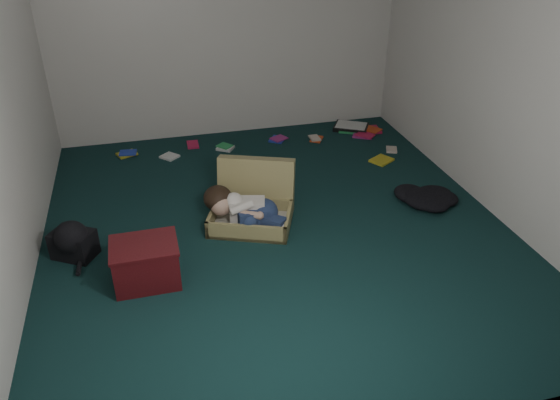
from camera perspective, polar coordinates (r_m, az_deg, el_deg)
name	(u,v)px	position (r m, az deg, el deg)	size (l,w,h in m)	color
floor	(276,226)	(4.88, -0.44, -2.72)	(4.50, 4.50, 0.00)	#0F2B2A
wall_back	(226,24)	(6.46, -5.63, 17.85)	(4.50, 4.50, 0.00)	white
wall_front	(403,243)	(2.41, 12.72, -4.45)	(4.50, 4.50, 0.00)	white
wall_right	(502,66)	(5.16, 22.14, 12.82)	(4.50, 4.50, 0.00)	white
suitcase	(253,203)	(4.92, -2.83, -0.36)	(0.91, 0.90, 0.52)	tan
person	(244,209)	(4.76, -3.78, -0.94)	(0.68, 0.56, 0.32)	white
maroon_bin	(146,263)	(4.25, -13.83, -6.40)	(0.50, 0.40, 0.34)	#490E12
backpack	(74,243)	(4.74, -20.77, -4.24)	(0.41, 0.33, 0.25)	black
clothing_pile	(430,195)	(5.42, 15.45, 0.55)	(0.47, 0.38, 0.15)	black
paper_tray	(351,127)	(6.94, 7.43, 7.58)	(0.51, 0.47, 0.06)	black
book_scatter	(289,144)	(6.44, 0.96, 5.87)	(3.18, 1.19, 0.02)	gold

